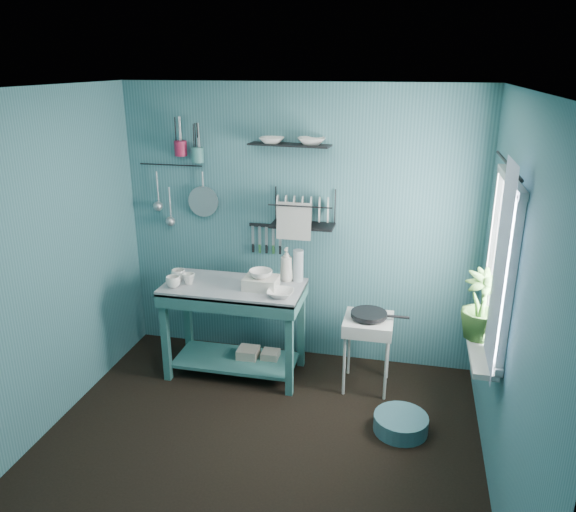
% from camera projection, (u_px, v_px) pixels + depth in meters
% --- Properties ---
extents(floor, '(3.20, 3.20, 0.00)m').
position_uv_depth(floor, '(255.00, 450.00, 4.05)').
color(floor, black).
rests_on(floor, ground).
extents(ceiling, '(3.20, 3.20, 0.00)m').
position_uv_depth(ceiling, '(247.00, 90.00, 3.23)').
color(ceiling, silver).
rests_on(ceiling, ground).
extents(wall_back, '(3.20, 0.00, 3.20)m').
position_uv_depth(wall_back, '(298.00, 227.00, 5.02)').
color(wall_back, '#386C73').
rests_on(wall_back, ground).
extents(wall_front, '(3.20, 0.00, 3.20)m').
position_uv_depth(wall_front, '(148.00, 430.00, 2.26)').
color(wall_front, '#386C73').
rests_on(wall_front, ground).
extents(wall_left, '(0.00, 3.00, 3.00)m').
position_uv_depth(wall_left, '(35.00, 271.00, 3.97)').
color(wall_left, '#386C73').
rests_on(wall_left, ground).
extents(wall_right, '(0.00, 3.00, 3.00)m').
position_uv_depth(wall_right, '(512.00, 313.00, 3.31)').
color(wall_right, '#386C73').
rests_on(wall_right, ground).
extents(work_counter, '(1.23, 0.67, 0.85)m').
position_uv_depth(work_counter, '(235.00, 329.00, 4.94)').
color(work_counter, '#326A67').
rests_on(work_counter, floor).
extents(mug_left, '(0.12, 0.12, 0.10)m').
position_uv_depth(mug_left, '(173.00, 282.00, 4.73)').
color(mug_left, white).
rests_on(mug_left, work_counter).
extents(mug_mid, '(0.14, 0.14, 0.09)m').
position_uv_depth(mug_mid, '(189.00, 279.00, 4.81)').
color(mug_mid, white).
rests_on(mug_mid, work_counter).
extents(mug_right, '(0.17, 0.17, 0.10)m').
position_uv_depth(mug_right, '(179.00, 275.00, 4.89)').
color(mug_right, white).
rests_on(mug_right, work_counter).
extents(wash_tub, '(0.28, 0.22, 0.10)m').
position_uv_depth(wash_tub, '(261.00, 283.00, 4.71)').
color(wash_tub, beige).
rests_on(wash_tub, work_counter).
extents(tub_bowl, '(0.19, 0.19, 0.06)m').
position_uv_depth(tub_bowl, '(261.00, 274.00, 4.69)').
color(tub_bowl, white).
rests_on(tub_bowl, wash_tub).
extents(soap_bottle, '(0.11, 0.12, 0.30)m').
position_uv_depth(soap_bottle, '(286.00, 264.00, 4.85)').
color(soap_bottle, beige).
rests_on(soap_bottle, work_counter).
extents(water_bottle, '(0.09, 0.09, 0.28)m').
position_uv_depth(water_bottle, '(298.00, 266.00, 4.85)').
color(water_bottle, '#ABB7BF').
rests_on(water_bottle, work_counter).
extents(counter_bowl, '(0.22, 0.22, 0.05)m').
position_uv_depth(counter_bowl, '(280.00, 293.00, 4.56)').
color(counter_bowl, white).
rests_on(counter_bowl, work_counter).
extents(hotplate_stand, '(0.47, 0.47, 0.64)m').
position_uv_depth(hotplate_stand, '(367.00, 353.00, 4.75)').
color(hotplate_stand, silver).
rests_on(hotplate_stand, floor).
extents(frying_pan, '(0.30, 0.30, 0.03)m').
position_uv_depth(frying_pan, '(369.00, 314.00, 4.63)').
color(frying_pan, black).
rests_on(frying_pan, hotplate_stand).
extents(knife_strip, '(0.32, 0.02, 0.03)m').
position_uv_depth(knife_strip, '(267.00, 226.00, 5.05)').
color(knife_strip, black).
rests_on(knife_strip, wall_back).
extents(dish_rack, '(0.57, 0.29, 0.32)m').
position_uv_depth(dish_rack, '(303.00, 209.00, 4.82)').
color(dish_rack, black).
rests_on(dish_rack, wall_back).
extents(upper_shelf, '(0.71, 0.25, 0.01)m').
position_uv_depth(upper_shelf, '(289.00, 145.00, 4.70)').
color(upper_shelf, black).
rests_on(upper_shelf, wall_back).
extents(shelf_bowl_left, '(0.21, 0.21, 0.05)m').
position_uv_depth(shelf_bowl_left, '(272.00, 132.00, 4.70)').
color(shelf_bowl_left, white).
rests_on(shelf_bowl_left, upper_shelf).
extents(shelf_bowl_right, '(0.26, 0.26, 0.06)m').
position_uv_depth(shelf_bowl_right, '(311.00, 143.00, 4.66)').
color(shelf_bowl_right, white).
rests_on(shelf_bowl_right, upper_shelf).
extents(utensil_cup_magenta, '(0.11, 0.11, 0.13)m').
position_uv_depth(utensil_cup_magenta, '(181.00, 148.00, 4.95)').
color(utensil_cup_magenta, '#A11D40').
rests_on(utensil_cup_magenta, wall_back).
extents(utensil_cup_teal, '(0.11, 0.11, 0.13)m').
position_uv_depth(utensil_cup_teal, '(197.00, 155.00, 4.93)').
color(utensil_cup_teal, '#3B7B78').
rests_on(utensil_cup_teal, wall_back).
extents(colander, '(0.28, 0.03, 0.28)m').
position_uv_depth(colander, '(203.00, 201.00, 5.09)').
color(colander, '#B0B4B8').
rests_on(colander, wall_back).
extents(ladle_outer, '(0.01, 0.01, 0.30)m').
position_uv_depth(ladle_outer, '(158.00, 188.00, 5.16)').
color(ladle_outer, '#B0B4B8').
rests_on(ladle_outer, wall_back).
extents(ladle_inner, '(0.01, 0.01, 0.30)m').
position_uv_depth(ladle_inner, '(170.00, 203.00, 5.18)').
color(ladle_inner, '#B0B4B8').
rests_on(ladle_inner, wall_back).
extents(hook_rail, '(0.60, 0.01, 0.01)m').
position_uv_depth(hook_rail, '(171.00, 165.00, 5.07)').
color(hook_rail, black).
rests_on(hook_rail, wall_back).
extents(window_glass, '(0.00, 1.10, 1.10)m').
position_uv_depth(window_glass, '(503.00, 264.00, 3.68)').
color(window_glass, white).
rests_on(window_glass, wall_right).
extents(windowsill, '(0.16, 0.95, 0.04)m').
position_uv_depth(windowsill, '(479.00, 343.00, 3.89)').
color(windowsill, silver).
rests_on(windowsill, wall_right).
extents(curtain, '(0.00, 1.35, 1.35)m').
position_uv_depth(curtain, '(499.00, 271.00, 3.40)').
color(curtain, white).
rests_on(curtain, wall_right).
extents(curtain_rod, '(0.02, 1.05, 0.02)m').
position_uv_depth(curtain_rod, '(508.00, 164.00, 3.47)').
color(curtain_rod, black).
rests_on(curtain_rod, wall_right).
extents(potted_plant, '(0.35, 0.35, 0.49)m').
position_uv_depth(potted_plant, '(482.00, 305.00, 3.84)').
color(potted_plant, '#376428').
rests_on(potted_plant, windowsill).
extents(storage_tin_large, '(0.18, 0.18, 0.22)m').
position_uv_depth(storage_tin_large, '(248.00, 359.00, 5.06)').
color(storage_tin_large, tan).
rests_on(storage_tin_large, floor).
extents(storage_tin_small, '(0.15, 0.15, 0.20)m').
position_uv_depth(storage_tin_small, '(271.00, 361.00, 5.05)').
color(storage_tin_small, tan).
rests_on(storage_tin_small, floor).
extents(floor_basin, '(0.41, 0.41, 0.13)m').
position_uv_depth(floor_basin, '(401.00, 423.00, 4.24)').
color(floor_basin, '#3F6F7C').
rests_on(floor_basin, floor).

